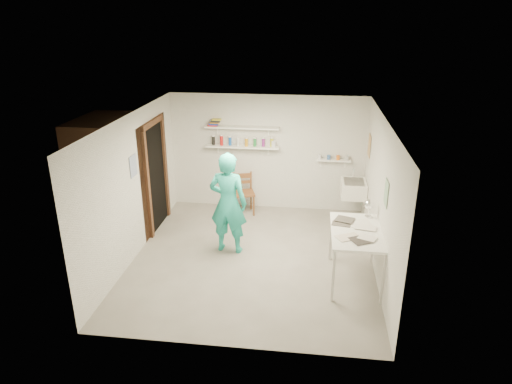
# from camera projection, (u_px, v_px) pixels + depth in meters

# --- Properties ---
(floor) EXTENTS (4.00, 4.50, 0.02)m
(floor) POSITION_uv_depth(u_px,v_px,m) (253.00, 258.00, 7.77)
(floor) COLOR slate
(floor) RESTS_ON ground
(ceiling) EXTENTS (4.00, 4.50, 0.02)m
(ceiling) POSITION_uv_depth(u_px,v_px,m) (253.00, 118.00, 6.89)
(ceiling) COLOR silver
(ceiling) RESTS_ON wall_back
(wall_back) EXTENTS (4.00, 0.02, 2.40)m
(wall_back) POSITION_uv_depth(u_px,v_px,m) (267.00, 153.00, 9.42)
(wall_back) COLOR silver
(wall_back) RESTS_ON ground
(wall_front) EXTENTS (4.00, 0.02, 2.40)m
(wall_front) POSITION_uv_depth(u_px,v_px,m) (227.00, 263.00, 5.24)
(wall_front) COLOR silver
(wall_front) RESTS_ON ground
(wall_left) EXTENTS (0.02, 4.50, 2.40)m
(wall_left) POSITION_uv_depth(u_px,v_px,m) (133.00, 187.00, 7.56)
(wall_left) COLOR silver
(wall_left) RESTS_ON ground
(wall_right) EXTENTS (0.02, 4.50, 2.40)m
(wall_right) POSITION_uv_depth(u_px,v_px,m) (381.00, 198.00, 7.09)
(wall_right) COLOR silver
(wall_right) RESTS_ON ground
(doorway_recess) EXTENTS (0.02, 0.90, 2.00)m
(doorway_recess) POSITION_uv_depth(u_px,v_px,m) (156.00, 177.00, 8.60)
(doorway_recess) COLOR black
(doorway_recess) RESTS_ON wall_left
(corridor_box) EXTENTS (1.40, 1.50, 2.10)m
(corridor_box) POSITION_uv_depth(u_px,v_px,m) (120.00, 173.00, 8.67)
(corridor_box) COLOR brown
(corridor_box) RESTS_ON ground
(door_lintel) EXTENTS (0.06, 1.05, 0.10)m
(door_lintel) POSITION_uv_depth(u_px,v_px,m) (152.00, 122.00, 8.22)
(door_lintel) COLOR brown
(door_lintel) RESTS_ON wall_left
(door_jamb_near) EXTENTS (0.06, 0.10, 2.00)m
(door_jamb_near) POSITION_uv_depth(u_px,v_px,m) (148.00, 187.00, 8.14)
(door_jamb_near) COLOR brown
(door_jamb_near) RESTS_ON ground
(door_jamb_far) EXTENTS (0.06, 0.10, 2.00)m
(door_jamb_far) POSITION_uv_depth(u_px,v_px,m) (165.00, 169.00, 9.06)
(door_jamb_far) COLOR brown
(door_jamb_far) RESTS_ON ground
(shelf_lower) EXTENTS (1.50, 0.22, 0.03)m
(shelf_lower) POSITION_uv_depth(u_px,v_px,m) (242.00, 147.00, 9.30)
(shelf_lower) COLOR white
(shelf_lower) RESTS_ON wall_back
(shelf_upper) EXTENTS (1.50, 0.22, 0.03)m
(shelf_upper) POSITION_uv_depth(u_px,v_px,m) (242.00, 127.00, 9.16)
(shelf_upper) COLOR white
(shelf_upper) RESTS_ON wall_back
(ledge_shelf) EXTENTS (0.70, 0.14, 0.03)m
(ledge_shelf) POSITION_uv_depth(u_px,v_px,m) (333.00, 160.00, 9.21)
(ledge_shelf) COLOR white
(ledge_shelf) RESTS_ON wall_back
(poster_left) EXTENTS (0.01, 0.28, 0.36)m
(poster_left) POSITION_uv_depth(u_px,v_px,m) (133.00, 166.00, 7.48)
(poster_left) COLOR #334C7F
(poster_left) RESTS_ON wall_left
(poster_right_a) EXTENTS (0.01, 0.34, 0.42)m
(poster_right_a) POSITION_uv_depth(u_px,v_px,m) (369.00, 146.00, 8.63)
(poster_right_a) COLOR #995933
(poster_right_a) RESTS_ON wall_right
(poster_right_b) EXTENTS (0.01, 0.30, 0.38)m
(poster_right_b) POSITION_uv_depth(u_px,v_px,m) (386.00, 193.00, 6.48)
(poster_right_b) COLOR #3F724C
(poster_right_b) RESTS_ON wall_right
(belfast_sink) EXTENTS (0.48, 0.60, 0.30)m
(belfast_sink) POSITION_uv_depth(u_px,v_px,m) (353.00, 189.00, 8.88)
(belfast_sink) COLOR white
(belfast_sink) RESTS_ON wall_right
(man) EXTENTS (0.70, 0.50, 1.78)m
(man) POSITION_uv_depth(u_px,v_px,m) (228.00, 203.00, 7.70)
(man) COLOR #23B19F
(man) RESTS_ON ground
(wall_clock) EXTENTS (0.32, 0.08, 0.32)m
(wall_clock) POSITION_uv_depth(u_px,v_px,m) (229.00, 182.00, 7.80)
(wall_clock) COLOR #F3EAA5
(wall_clock) RESTS_ON man
(wooden_chair) EXTENTS (0.52, 0.50, 0.89)m
(wooden_chair) POSITION_uv_depth(u_px,v_px,m) (244.00, 193.00, 9.35)
(wooden_chair) COLOR brown
(wooden_chair) RESTS_ON ground
(work_table) EXTENTS (0.77, 1.29, 0.86)m
(work_table) POSITION_uv_depth(u_px,v_px,m) (355.00, 256.00, 6.97)
(work_table) COLOR white
(work_table) RESTS_ON ground
(desk_lamp) EXTENTS (0.16, 0.16, 0.16)m
(desk_lamp) POSITION_uv_depth(u_px,v_px,m) (369.00, 204.00, 7.18)
(desk_lamp) COLOR white
(desk_lamp) RESTS_ON work_table
(spray_cans) EXTENTS (1.29, 0.06, 0.17)m
(spray_cans) POSITION_uv_depth(u_px,v_px,m) (242.00, 142.00, 9.26)
(spray_cans) COLOR black
(spray_cans) RESTS_ON shelf_lower
(book_stack) EXTENTS (0.26, 0.14, 0.14)m
(book_stack) POSITION_uv_depth(u_px,v_px,m) (215.00, 122.00, 9.19)
(book_stack) COLOR red
(book_stack) RESTS_ON shelf_upper
(ledge_pots) EXTENTS (0.48, 0.07, 0.09)m
(ledge_pots) POSITION_uv_depth(u_px,v_px,m) (333.00, 157.00, 9.18)
(ledge_pots) COLOR silver
(ledge_pots) RESTS_ON ledge_shelf
(papers) EXTENTS (0.30, 0.22, 0.03)m
(papers) POSITION_uv_depth(u_px,v_px,m) (357.00, 230.00, 6.80)
(papers) COLOR silver
(papers) RESTS_ON work_table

